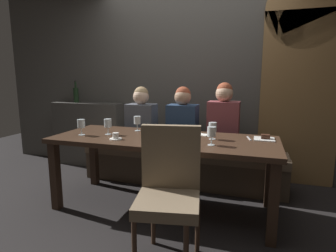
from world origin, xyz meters
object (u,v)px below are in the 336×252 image
Objects in this scene: espresso_cup at (116,137)px; fork_on_table at (249,138)px; wine_glass_near_right at (108,123)px; wine_glass_near_left at (81,124)px; wine_glass_end_right at (213,128)px; banquette_bench at (181,166)px; diner_redhead at (141,119)px; wine_bottle_dark_red at (76,94)px; wine_glass_center_front at (137,120)px; wine_glass_far_right at (212,132)px; dessert_plate at (265,138)px; chair_near_side at (169,185)px; diner_far_end at (223,120)px; dining_table at (163,146)px; diner_bearded at (183,120)px.

espresso_cup is 1.29m from fork_on_table.
fork_on_table is at bearing 9.73° from wine_glass_near_right.
wine_glass_near_left reaches higher than fork_on_table.
wine_glass_end_right reaches higher than fork_on_table.
wine_glass_near_right reaches higher than banquette_bench.
wine_glass_near_right is (-0.07, -0.71, 0.05)m from diner_redhead.
wine_bottle_dark_red is at bearing 163.93° from diner_redhead.
fork_on_table is (1.19, -0.04, -0.11)m from wine_glass_center_front.
wine_glass_far_right is 0.86× the size of dessert_plate.
wine_glass_center_front is 1.20m from fork_on_table.
wine_glass_end_right is (1.07, 0.11, -0.00)m from wine_glass_near_right.
wine_glass_end_right is (1.00, -0.60, 0.04)m from diner_redhead.
wine_glass_near_left is at bearing 152.99° from chair_near_side.
diner_far_end is at bearing 108.91° from fork_on_table.
diner_redhead reaches higher than dining_table.
wine_glass_center_front is (0.45, 0.39, 0.00)m from wine_glass_near_left.
wine_glass_near_left is 0.44m from espresso_cup.
wine_glass_end_right reaches higher than banquette_bench.
dining_table is 0.87m from wine_glass_near_left.
wine_bottle_dark_red is (-2.02, 1.74, 0.51)m from chair_near_side.
wine_glass_near_left is 1.83m from dessert_plate.
diner_redhead is at bearing 69.00° from wine_glass_near_left.
espresso_cup is 0.71× the size of fork_on_table.
diner_redhead is 4.65× the size of wine_glass_near_left.
diner_bearded is at bearing 2.79° from diner_redhead.
fork_on_table is (0.31, -0.51, -0.09)m from diner_far_end.
wine_glass_center_front is at bearing -130.63° from diner_bearded.
banquette_bench is 15.24× the size of wine_glass_near_left.
wine_glass_near_left is 1.34m from wine_glass_far_right.
wine_glass_far_right is (0.49, -0.86, 0.04)m from diner_bearded.
diner_redhead is 6.35× the size of espresso_cup.
chair_near_side is at bearing -68.04° from dining_table.
chair_near_side is 1.28× the size of diner_bearded.
wine_glass_near_left is at bearing -111.00° from diner_redhead.
espresso_cup is at bearing -162.81° from dessert_plate.
wine_bottle_dark_red is at bearing 149.45° from dining_table.
fork_on_table is (1.22, 0.42, -0.02)m from espresso_cup.
wine_glass_near_left is at bearing -139.54° from wine_glass_center_front.
wine_glass_near_right is at bearing -95.68° from diner_redhead.
wine_glass_center_front is (0.21, 0.28, 0.00)m from wine_glass_near_right.
dining_table is 0.88× the size of banquette_bench.
banquette_bench is 1.14m from espresso_cup.
diner_bearded is at bearing 44.96° from wine_glass_near_left.
dining_table reaches higher than banquette_bench.
dining_table is 2.05m from wine_bottle_dark_red.
banquette_bench is 7.67× the size of wine_bottle_dark_red.
wine_glass_center_front is at bearing 155.47° from wine_glass_far_right.
wine_glass_center_front reaches higher than dessert_plate.
chair_near_side is 1.21m from wine_glass_center_front.
diner_far_end is at bearing 87.49° from wine_glass_end_right.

